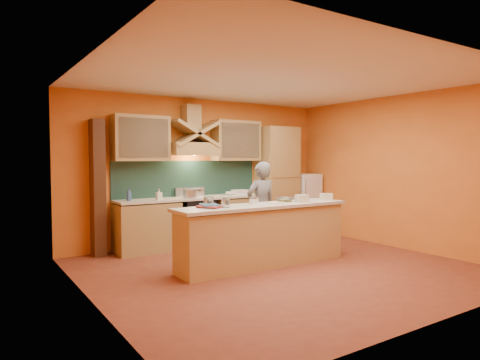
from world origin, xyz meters
TOP-DOWN VIEW (x-y plane):
  - floor at (0.00, 0.00)m, footprint 5.50×5.00m
  - ceiling at (0.00, 0.00)m, footprint 5.50×5.00m
  - wall_back at (0.00, 2.50)m, footprint 5.50×0.02m
  - wall_front at (0.00, -2.50)m, footprint 5.50×0.02m
  - wall_left at (-2.75, 0.00)m, footprint 0.02×5.00m
  - wall_right at (2.75, 0.00)m, footprint 0.02×5.00m
  - base_cabinet_left at (-1.25, 2.20)m, footprint 1.10×0.60m
  - base_cabinet_right at (0.65, 2.20)m, footprint 1.10×0.60m
  - counter_top at (-0.30, 2.20)m, footprint 3.00×0.62m
  - stove at (-0.30, 2.20)m, footprint 0.60×0.58m
  - backsplash at (-0.30, 2.48)m, footprint 3.00×0.03m
  - range_hood at (-0.30, 2.25)m, footprint 0.92×0.50m
  - hood_chimney at (-0.30, 2.35)m, footprint 0.30×0.30m
  - upper_cabinet_left at (-1.30, 2.33)m, footprint 1.00×0.35m
  - upper_cabinet_right at (0.70, 2.33)m, footprint 1.00×0.35m
  - pantry_column at (1.65, 2.20)m, footprint 0.80×0.60m
  - fridge at (2.40, 2.20)m, footprint 0.58×0.60m
  - trim_column_left at (-2.05, 2.35)m, footprint 0.20×0.30m
  - island_body at (-0.10, 0.30)m, footprint 2.80×0.55m
  - island_top at (-0.10, 0.30)m, footprint 2.90×0.62m
  - person at (0.44, 1.11)m, footprint 0.58×0.39m
  - pot_large at (-0.45, 2.08)m, footprint 0.32×0.32m
  - pot_small at (-0.16, 2.34)m, footprint 0.24×0.24m
  - soap_bottle_a at (-1.08, 2.04)m, footprint 0.09×0.09m
  - soap_bottle_b at (-1.56, 2.22)m, footprint 0.09×0.09m
  - bowl_back at (0.49, 2.19)m, footprint 0.23×0.23m
  - dish_rack at (0.65, 2.09)m, footprint 0.30×0.24m
  - book_lower at (-1.11, 0.30)m, footprint 0.39×0.42m
  - book_upper at (-1.10, 0.43)m, footprint 0.30×0.36m
  - jar_large at (-1.01, 0.39)m, footprint 0.15×0.15m
  - jar_small at (-0.80, 0.27)m, footprint 0.15×0.15m
  - kitchen_scale at (-0.23, 0.37)m, footprint 0.13×0.13m
  - mixing_bowl at (0.45, 0.46)m, footprint 0.33×0.33m
  - cloth at (0.12, 0.28)m, footprint 0.23×0.17m
  - grocery_bag_a at (0.62, 0.23)m, footprint 0.21×0.18m
  - grocery_bag_b at (1.20, 0.28)m, footprint 0.21×0.19m

SIDE VIEW (x-z plane):
  - floor at x=0.00m, z-range -0.01..0.01m
  - base_cabinet_left at x=-1.25m, z-range 0.00..0.86m
  - base_cabinet_right at x=0.65m, z-range 0.00..0.86m
  - island_body at x=-0.10m, z-range 0.00..0.88m
  - stove at x=-0.30m, z-range 0.00..0.90m
  - fridge at x=2.40m, z-range 0.00..1.30m
  - person at x=0.44m, z-range 0.00..1.59m
  - counter_top at x=-0.30m, z-range 0.88..0.92m
  - island_top at x=-0.10m, z-range 0.90..0.95m
  - bowl_back at x=0.49m, z-range 0.92..0.98m
  - cloth at x=0.12m, z-range 0.94..0.96m
  - book_lower at x=-1.11m, z-range 0.94..0.98m
  - pot_small at x=-0.16m, z-range 0.90..1.03m
  - dish_rack at x=0.65m, z-range 0.92..1.02m
  - mixing_bowl at x=0.45m, z-range 0.94..1.01m
  - pot_large at x=-0.45m, z-range 0.90..1.06m
  - book_upper at x=-1.10m, z-range 0.97..0.99m
  - kitchen_scale at x=-0.23m, z-range 0.95..1.03m
  - grocery_bag_b at x=1.20m, z-range 0.94..1.05m
  - grocery_bag_a at x=0.62m, z-range 0.94..1.06m
  - jar_small at x=-0.80m, z-range 0.94..1.08m
  - soap_bottle_a at x=-1.08m, z-range 0.92..1.12m
  - jar_large at x=-1.01m, z-range 0.95..1.10m
  - soap_bottle_b at x=-1.56m, z-range 0.92..1.14m
  - pantry_column at x=1.65m, z-range 0.00..2.30m
  - trim_column_left at x=-2.05m, z-range 0.00..2.30m
  - backsplash at x=-0.30m, z-range 0.90..1.60m
  - wall_back at x=0.00m, z-range 0.00..2.80m
  - wall_front at x=0.00m, z-range 0.00..2.80m
  - wall_left at x=-2.75m, z-range 0.00..2.80m
  - wall_right at x=2.75m, z-range 0.00..2.80m
  - range_hood at x=-0.30m, z-range 1.70..1.94m
  - upper_cabinet_left at x=-1.30m, z-range 1.60..2.40m
  - upper_cabinet_right at x=0.70m, z-range 1.60..2.40m
  - hood_chimney at x=-0.30m, z-range 2.15..2.65m
  - ceiling at x=0.00m, z-range 2.79..2.80m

